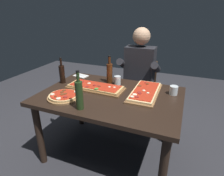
{
  "coord_description": "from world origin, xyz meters",
  "views": [
    {
      "loc": [
        0.67,
        -1.58,
        1.54
      ],
      "look_at": [
        0.0,
        0.05,
        0.79
      ],
      "focal_mm": 30.1,
      "sensor_mm": 36.0,
      "label": 1
    }
  ],
  "objects_px": {
    "dining_table": "(110,103)",
    "tumbler_near_camera": "(118,80)",
    "vinegar_bottle_green": "(62,74)",
    "diner_chair": "(140,88)",
    "pizza_rectangular_front": "(95,87)",
    "tumbler_far_side": "(174,90)",
    "pizza_rectangular_left": "(145,92)",
    "oil_bottle_amber": "(79,94)",
    "pizza_round_far": "(64,96)",
    "seated_diner": "(139,74)",
    "wine_bottle_dark": "(110,72)"
  },
  "relations": [
    {
      "from": "oil_bottle_amber",
      "to": "diner_chair",
      "type": "xyz_separation_m",
      "value": [
        0.23,
        1.22,
        -0.39
      ]
    },
    {
      "from": "tumbler_far_side",
      "to": "vinegar_bottle_green",
      "type": "bearing_deg",
      "value": -173.19
    },
    {
      "from": "tumbler_far_side",
      "to": "seated_diner",
      "type": "height_order",
      "value": "seated_diner"
    },
    {
      "from": "pizza_round_far",
      "to": "diner_chair",
      "type": "height_order",
      "value": "diner_chair"
    },
    {
      "from": "pizza_rectangular_left",
      "to": "oil_bottle_amber",
      "type": "relative_size",
      "value": 1.68
    },
    {
      "from": "dining_table",
      "to": "tumbler_near_camera",
      "type": "bearing_deg",
      "value": 95.36
    },
    {
      "from": "diner_chair",
      "to": "vinegar_bottle_green",
      "type": "bearing_deg",
      "value": -134.1
    },
    {
      "from": "wine_bottle_dark",
      "to": "diner_chair",
      "type": "bearing_deg",
      "value": 67.01
    },
    {
      "from": "pizza_rectangular_front",
      "to": "pizza_rectangular_left",
      "type": "distance_m",
      "value": 0.53
    },
    {
      "from": "wine_bottle_dark",
      "to": "seated_diner",
      "type": "bearing_deg",
      "value": 61.54
    },
    {
      "from": "vinegar_bottle_green",
      "to": "tumbler_far_side",
      "type": "xyz_separation_m",
      "value": [
        1.23,
        0.15,
        -0.07
      ]
    },
    {
      "from": "pizza_rectangular_front",
      "to": "tumbler_near_camera",
      "type": "relative_size",
      "value": 6.32
    },
    {
      "from": "vinegar_bottle_green",
      "to": "diner_chair",
      "type": "distance_m",
      "value": 1.12
    },
    {
      "from": "pizza_rectangular_front",
      "to": "pizza_round_far",
      "type": "bearing_deg",
      "value": -119.21
    },
    {
      "from": "tumbler_near_camera",
      "to": "diner_chair",
      "type": "xyz_separation_m",
      "value": [
        0.13,
        0.58,
        -0.3
      ]
    },
    {
      "from": "pizza_rectangular_front",
      "to": "dining_table",
      "type": "bearing_deg",
      "value": -19.8
    },
    {
      "from": "tumbler_far_side",
      "to": "dining_table",
      "type": "bearing_deg",
      "value": -157.77
    },
    {
      "from": "vinegar_bottle_green",
      "to": "tumbler_near_camera",
      "type": "distance_m",
      "value": 0.64
    },
    {
      "from": "pizza_round_far",
      "to": "seated_diner",
      "type": "distance_m",
      "value": 1.1
    },
    {
      "from": "diner_chair",
      "to": "pizza_rectangular_left",
      "type": "bearing_deg",
      "value": -72.67
    },
    {
      "from": "pizza_rectangular_left",
      "to": "tumbler_near_camera",
      "type": "bearing_deg",
      "value": 159.19
    },
    {
      "from": "pizza_rectangular_front",
      "to": "tumbler_far_side",
      "type": "xyz_separation_m",
      "value": [
        0.79,
        0.17,
        0.02
      ]
    },
    {
      "from": "dining_table",
      "to": "tumbler_near_camera",
      "type": "relative_size",
      "value": 14.09
    },
    {
      "from": "pizza_rectangular_front",
      "to": "seated_diner",
      "type": "xyz_separation_m",
      "value": [
        0.3,
        0.66,
        -0.02
      ]
    },
    {
      "from": "pizza_round_far",
      "to": "seated_diner",
      "type": "relative_size",
      "value": 0.23
    },
    {
      "from": "vinegar_bottle_green",
      "to": "diner_chair",
      "type": "height_order",
      "value": "vinegar_bottle_green"
    },
    {
      "from": "dining_table",
      "to": "pizza_rectangular_front",
      "type": "xyz_separation_m",
      "value": [
        -0.2,
        0.07,
        0.12
      ]
    },
    {
      "from": "tumbler_near_camera",
      "to": "diner_chair",
      "type": "height_order",
      "value": "diner_chair"
    },
    {
      "from": "vinegar_bottle_green",
      "to": "diner_chair",
      "type": "xyz_separation_m",
      "value": [
        0.74,
        0.76,
        -0.37
      ]
    },
    {
      "from": "oil_bottle_amber",
      "to": "tumbler_far_side",
      "type": "relative_size",
      "value": 3.87
    },
    {
      "from": "seated_diner",
      "to": "dining_table",
      "type": "bearing_deg",
      "value": -97.79
    },
    {
      "from": "tumbler_near_camera",
      "to": "pizza_round_far",
      "type": "bearing_deg",
      "value": -123.96
    },
    {
      "from": "vinegar_bottle_green",
      "to": "seated_diner",
      "type": "bearing_deg",
      "value": 41.0
    },
    {
      "from": "dining_table",
      "to": "vinegar_bottle_green",
      "type": "bearing_deg",
      "value": 171.58
    },
    {
      "from": "pizza_rectangular_left",
      "to": "pizza_round_far",
      "type": "distance_m",
      "value": 0.81
    },
    {
      "from": "diner_chair",
      "to": "pizza_rectangular_front",
      "type": "bearing_deg",
      "value": -111.14
    },
    {
      "from": "vinegar_bottle_green",
      "to": "seated_diner",
      "type": "distance_m",
      "value": 0.98
    },
    {
      "from": "pizza_rectangular_front",
      "to": "seated_diner",
      "type": "distance_m",
      "value": 0.73
    },
    {
      "from": "dining_table",
      "to": "wine_bottle_dark",
      "type": "distance_m",
      "value": 0.4
    },
    {
      "from": "pizza_rectangular_left",
      "to": "pizza_round_far",
      "type": "relative_size",
      "value": 1.85
    },
    {
      "from": "seated_diner",
      "to": "wine_bottle_dark",
      "type": "bearing_deg",
      "value": -118.46
    },
    {
      "from": "pizza_rectangular_front",
      "to": "tumbler_near_camera",
      "type": "xyz_separation_m",
      "value": [
        0.18,
        0.21,
        0.03
      ]
    },
    {
      "from": "dining_table",
      "to": "oil_bottle_amber",
      "type": "height_order",
      "value": "oil_bottle_amber"
    },
    {
      "from": "dining_table",
      "to": "seated_diner",
      "type": "height_order",
      "value": "seated_diner"
    },
    {
      "from": "wine_bottle_dark",
      "to": "tumbler_near_camera",
      "type": "distance_m",
      "value": 0.13
    },
    {
      "from": "pizza_rectangular_left",
      "to": "diner_chair",
      "type": "relative_size",
      "value": 0.66
    },
    {
      "from": "tumbler_near_camera",
      "to": "diner_chair",
      "type": "bearing_deg",
      "value": 77.58
    },
    {
      "from": "oil_bottle_amber",
      "to": "tumbler_far_side",
      "type": "height_order",
      "value": "oil_bottle_amber"
    },
    {
      "from": "tumbler_near_camera",
      "to": "diner_chair",
      "type": "relative_size",
      "value": 0.11
    },
    {
      "from": "tumbler_far_side",
      "to": "pizza_rectangular_front",
      "type": "bearing_deg",
      "value": -168.02
    }
  ]
}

